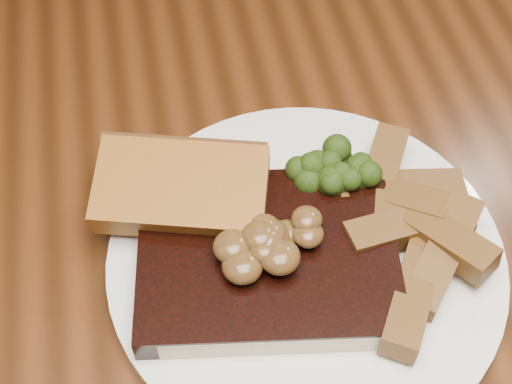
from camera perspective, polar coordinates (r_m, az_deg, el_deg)
dining_table at (r=0.64m, az=1.24°, el=-5.60°), size 1.60×0.90×0.75m
plate at (r=0.53m, az=3.98°, el=-5.51°), size 0.33×0.33×0.01m
steak at (r=0.51m, az=0.92°, el=-5.29°), size 0.20×0.16×0.03m
steak_bone at (r=0.48m, az=2.44°, el=-11.73°), size 0.17×0.04×0.02m
mushroom_pile at (r=0.48m, az=0.38°, el=-3.55°), size 0.08×0.08×0.03m
garlic_bread at (r=0.53m, az=-5.78°, el=-1.12°), size 0.14×0.10×0.03m
potato_wedges at (r=0.52m, az=10.99°, el=-4.23°), size 0.12×0.12×0.02m
broccoli_cluster at (r=0.55m, az=6.21°, el=2.26°), size 0.06×0.06×0.04m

